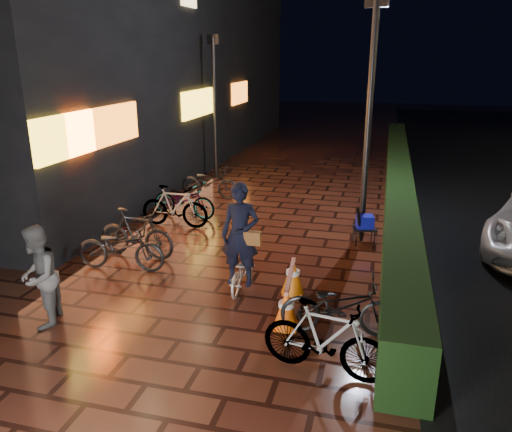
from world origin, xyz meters
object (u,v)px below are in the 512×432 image
(bystander_person, at_px, (38,277))
(cyclist, at_px, (241,251))
(cart_assembly, at_px, (364,223))
(traffic_barrier, at_px, (290,291))

(bystander_person, relative_size, cyclist, 0.82)
(cart_assembly, bearing_deg, bystander_person, -134.08)
(bystander_person, bearing_deg, traffic_barrier, 91.81)
(bystander_person, relative_size, cart_assembly, 1.70)
(bystander_person, xyz_separation_m, cart_assembly, (4.82, 4.98, -0.33))
(cart_assembly, bearing_deg, traffic_barrier, -106.99)
(bystander_person, height_order, cyclist, cyclist)
(cyclist, bearing_deg, bystander_person, -143.20)
(bystander_person, distance_m, traffic_barrier, 4.09)
(traffic_barrier, bearing_deg, bystander_person, -158.09)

